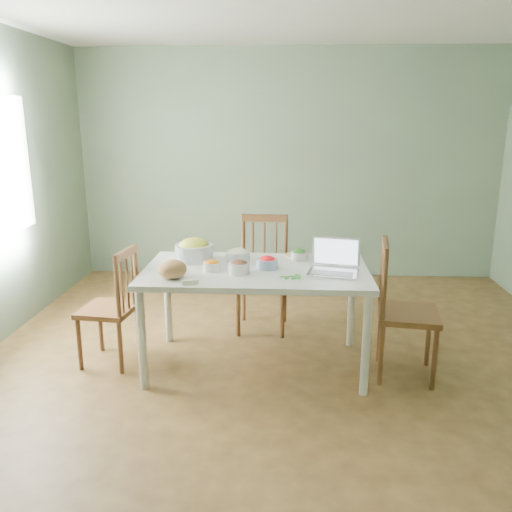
# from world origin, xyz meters

# --- Properties ---
(floor) EXTENTS (5.00, 5.00, 0.00)m
(floor) POSITION_xyz_m (0.00, 0.00, 0.00)
(floor) COLOR #452E16
(floor) RESTS_ON ground
(wall_back) EXTENTS (5.00, 0.00, 2.70)m
(wall_back) POSITION_xyz_m (0.00, 2.50, 1.35)
(wall_back) COLOR #5A6754
(wall_back) RESTS_ON ground
(wall_front) EXTENTS (5.00, 0.00, 2.70)m
(wall_front) POSITION_xyz_m (0.00, -2.50, 1.35)
(wall_front) COLOR #5A6754
(wall_front) RESTS_ON ground
(dining_table) EXTENTS (1.70, 0.96, 0.80)m
(dining_table) POSITION_xyz_m (-0.24, -0.01, 0.40)
(dining_table) COLOR silver
(dining_table) RESTS_ON floor
(chair_far) EXTENTS (0.48, 0.46, 1.04)m
(chair_far) POSITION_xyz_m (-0.23, 0.73, 0.52)
(chair_far) COLOR #592D12
(chair_far) RESTS_ON floor
(chair_left) EXTENTS (0.44, 0.46, 0.94)m
(chair_left) POSITION_xyz_m (-1.41, -0.02, 0.47)
(chair_left) COLOR #592D12
(chair_left) RESTS_ON floor
(chair_right) EXTENTS (0.50, 0.52, 1.04)m
(chair_right) POSITION_xyz_m (0.90, -0.11, 0.52)
(chair_right) COLOR #592D12
(chair_right) RESTS_ON floor
(bread_boule) EXTENTS (0.25, 0.25, 0.13)m
(bread_boule) POSITION_xyz_m (-0.82, -0.28, 0.86)
(bread_boule) COLOR #A8773C
(bread_boule) RESTS_ON dining_table
(butter_stick) EXTENTS (0.12, 0.07, 0.03)m
(butter_stick) POSITION_xyz_m (-0.67, -0.42, 0.81)
(butter_stick) COLOR white
(butter_stick) RESTS_ON dining_table
(bowl_squash) EXTENTS (0.38, 0.38, 0.18)m
(bowl_squash) POSITION_xyz_m (-0.75, 0.19, 0.89)
(bowl_squash) COLOR gold
(bowl_squash) RESTS_ON dining_table
(bowl_carrot) EXTENTS (0.18, 0.18, 0.08)m
(bowl_carrot) POSITION_xyz_m (-0.57, -0.06, 0.84)
(bowl_carrot) COLOR orange
(bowl_carrot) RESTS_ON dining_table
(bowl_onion) EXTENTS (0.20, 0.20, 0.10)m
(bowl_onion) POSITION_xyz_m (-0.40, 0.20, 0.85)
(bowl_onion) COLOR beige
(bowl_onion) RESTS_ON dining_table
(bowl_mushroom) EXTENTS (0.20, 0.20, 0.10)m
(bowl_mushroom) POSITION_xyz_m (-0.36, -0.15, 0.85)
(bowl_mushroom) COLOR #3E1A10
(bowl_mushroom) RESTS_ON dining_table
(bowl_redpep) EXTENTS (0.16, 0.16, 0.09)m
(bowl_redpep) POSITION_xyz_m (-0.16, 0.00, 0.84)
(bowl_redpep) COLOR red
(bowl_redpep) RESTS_ON dining_table
(bowl_broccoli) EXTENTS (0.15, 0.15, 0.09)m
(bowl_broccoli) POSITION_xyz_m (0.09, 0.27, 0.84)
(bowl_broccoli) COLOR #1A541E
(bowl_broccoli) RESTS_ON dining_table
(flatbread) EXTENTS (0.24, 0.24, 0.02)m
(flatbread) POSITION_xyz_m (0.07, 0.36, 0.81)
(flatbread) COLOR beige
(flatbread) RESTS_ON dining_table
(basil_bunch) EXTENTS (0.18, 0.18, 0.02)m
(basil_bunch) POSITION_xyz_m (0.02, -0.22, 0.81)
(basil_bunch) COLOR #0E5F11
(basil_bunch) RESTS_ON dining_table
(laptop) EXTENTS (0.41, 0.37, 0.25)m
(laptop) POSITION_xyz_m (0.33, -0.12, 0.92)
(laptop) COLOR silver
(laptop) RESTS_ON dining_table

